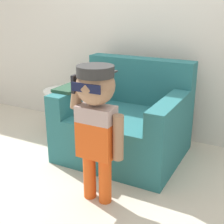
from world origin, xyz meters
name	(u,v)px	position (x,y,z in m)	size (l,w,h in m)	color
ground_plane	(122,153)	(0.00, 0.00, 0.00)	(10.00, 10.00, 0.00)	beige
wall_back	(150,19)	(0.00, 0.66, 1.30)	(10.00, 0.05, 2.60)	silver
armchair	(126,123)	(0.02, 0.04, 0.33)	(1.15, 0.98, 0.93)	#286B70
person_child	(96,115)	(0.18, -0.79, 0.71)	(0.44, 0.33, 1.07)	#E05119
side_table	(63,107)	(-0.88, 0.21, 0.31)	(0.43, 0.43, 0.52)	white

